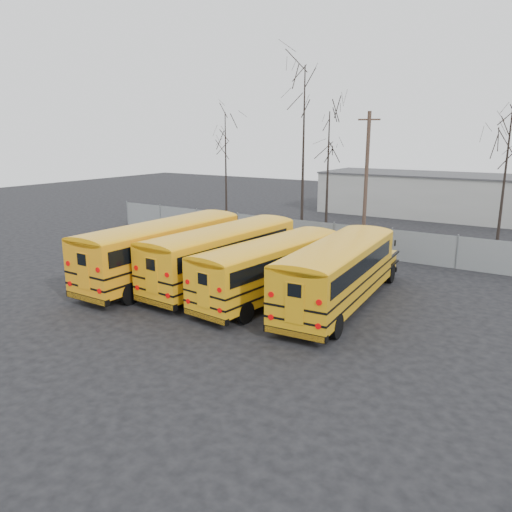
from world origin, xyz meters
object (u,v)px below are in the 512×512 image
Objects in this scene: bus_b at (225,251)px; bus_d at (340,268)px; utility_pole_left at (367,172)px; bus_a at (165,246)px; bus_c at (272,264)px.

bus_b reaches higher than bus_d.
bus_b is 18.01m from utility_pole_left.
bus_b is 6.45m from bus_d.
bus_b is at bearing -106.57° from utility_pole_left.
bus_d is at bearing 7.92° from bus_a.
bus_d is at bearing -86.13° from utility_pole_left.
bus_a is at bearing -176.94° from bus_d.
bus_a is 19.50m from utility_pole_left.
bus_b is 1.23× the size of utility_pole_left.
bus_c is (3.19, -0.50, -0.15)m from bus_b.
utility_pole_left reaches higher than bus_d.
bus_c is (6.42, 0.59, -0.23)m from bus_a.
bus_c is 1.14× the size of utility_pole_left.
utility_pole_left is (-5.48, 17.58, 3.07)m from bus_d.
bus_a reaches higher than bus_b.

